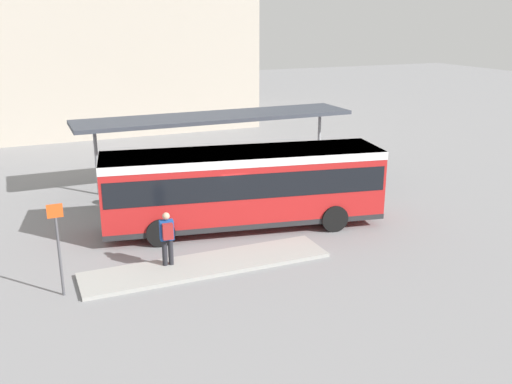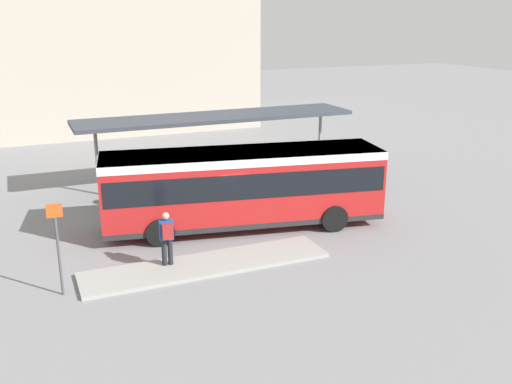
% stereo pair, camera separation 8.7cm
% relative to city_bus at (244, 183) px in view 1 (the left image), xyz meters
% --- Properties ---
extents(ground_plane, '(120.00, 120.00, 0.00)m').
position_rel_city_bus_xyz_m(ground_plane, '(-0.01, 0.00, -1.75)').
color(ground_plane, gray).
extents(curb_island, '(8.09, 1.80, 0.12)m').
position_rel_city_bus_xyz_m(curb_island, '(-2.46, -2.90, -1.69)').
color(curb_island, '#9E9E99').
rests_on(curb_island, ground_plane).
extents(city_bus, '(10.75, 4.35, 2.98)m').
position_rel_city_bus_xyz_m(city_bus, '(0.00, 0.00, 0.00)').
color(city_bus, red).
rests_on(city_bus, ground_plane).
extents(pedestrian_waiting, '(0.45, 0.48, 1.78)m').
position_rel_city_bus_xyz_m(pedestrian_waiting, '(-3.66, -2.58, -0.61)').
color(pedestrian_waiting, '#232328').
rests_on(pedestrian_waiting, curb_island).
extents(bicycle_green, '(0.48, 1.53, 0.66)m').
position_rel_city_bus_xyz_m(bicycle_green, '(7.98, 3.50, -1.42)').
color(bicycle_green, black).
rests_on(bicycle_green, ground_plane).
extents(bicycle_black, '(0.48, 1.75, 0.75)m').
position_rel_city_bus_xyz_m(bicycle_black, '(7.64, 4.31, -1.37)').
color(bicycle_black, black).
rests_on(bicycle_black, ground_plane).
extents(bicycle_white, '(0.48, 1.68, 0.73)m').
position_rel_city_bus_xyz_m(bicycle_white, '(7.57, 5.12, -1.38)').
color(bicycle_white, black).
rests_on(bicycle_white, ground_plane).
extents(bicycle_orange, '(0.48, 1.61, 0.69)m').
position_rel_city_bus_xyz_m(bicycle_orange, '(7.81, 5.93, -1.40)').
color(bicycle_orange, black).
rests_on(bicycle_orange, ground_plane).
extents(station_shelter, '(13.37, 2.82, 3.26)m').
position_rel_city_bus_xyz_m(station_shelter, '(1.18, 6.45, 1.38)').
color(station_shelter, '#383D47').
rests_on(station_shelter, ground_plane).
extents(potted_planter_near_shelter, '(0.79, 0.79, 1.26)m').
position_rel_city_bus_xyz_m(potted_planter_near_shelter, '(-1.18, 3.65, -1.09)').
color(potted_planter_near_shelter, slate).
rests_on(potted_planter_near_shelter, ground_plane).
extents(potted_planter_far_side, '(0.69, 0.69, 1.08)m').
position_rel_city_bus_xyz_m(potted_planter_far_side, '(-3.87, 4.33, -1.18)').
color(potted_planter_far_side, slate).
rests_on(potted_planter_far_side, ground_plane).
extents(platform_sign, '(0.44, 0.08, 2.80)m').
position_rel_city_bus_xyz_m(platform_sign, '(-6.94, -3.14, -0.19)').
color(platform_sign, '#4C4C51').
rests_on(platform_sign, ground_plane).
extents(station_building, '(19.22, 11.45, 15.78)m').
position_rel_city_bus_xyz_m(station_building, '(-0.90, 24.29, 6.14)').
color(station_building, '#B2A899').
rests_on(station_building, ground_plane).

